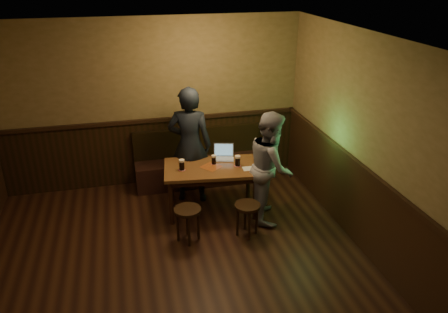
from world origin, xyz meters
TOP-DOWN VIEW (x-y plane):
  - room at (0.00, 0.22)m, footprint 5.04×6.04m
  - bench at (0.73, 2.75)m, footprint 2.20×0.50m
  - pub_table at (0.73, 1.75)m, footprint 1.49×0.97m
  - stool_left at (0.24, 1.05)m, footprint 0.40×0.40m
  - stool_right at (1.07, 0.99)m, footprint 0.38×0.38m
  - pint_left at (0.28, 1.75)m, footprint 0.11×0.11m
  - pint_mid at (0.78, 1.83)m, footprint 0.09×0.09m
  - pint_right at (1.12, 1.69)m, footprint 0.11×0.11m
  - laptop at (0.98, 2.01)m, footprint 0.36×0.32m
  - menu at (1.27, 1.55)m, footprint 0.23×0.16m
  - person_suit at (0.48, 2.20)m, footprint 0.79×0.64m
  - person_grey at (1.54, 1.39)m, footprint 0.81×0.94m

SIDE VIEW (x-z plane):
  - bench at x=0.73m, z-range -0.16..0.79m
  - stool_right at x=1.07m, z-range 0.15..0.63m
  - stool_left at x=0.24m, z-range 0.15..0.65m
  - pub_table at x=0.73m, z-range 0.27..1.03m
  - menu at x=1.27m, z-range 0.75..0.75m
  - laptop at x=0.98m, z-range 0.70..0.92m
  - pint_mid at x=0.78m, z-range 0.75..0.89m
  - person_grey at x=1.54m, z-range 0.00..1.66m
  - pint_right at x=1.12m, z-range 0.75..0.91m
  - pint_left at x=0.28m, z-range 0.75..0.92m
  - person_suit at x=0.48m, z-range 0.00..1.87m
  - room at x=0.00m, z-range -0.22..2.62m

